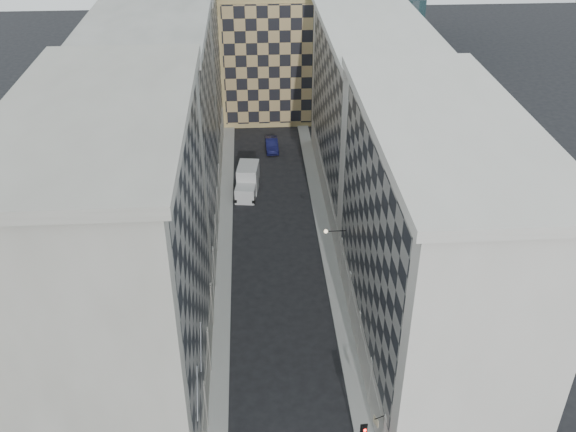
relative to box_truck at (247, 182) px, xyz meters
name	(u,v)px	position (x,y,z in m)	size (l,w,h in m)	color
sidewalk_west	(224,253)	(-2.48, -12.52, -1.28)	(1.50, 100.00, 0.15)	gray
sidewalk_east	(328,249)	(8.02, -12.52, -1.28)	(1.50, 100.00, 0.15)	gray
bldg_left_a	(123,275)	(-8.12, -31.52, 10.47)	(10.80, 22.80, 23.70)	gray
bldg_left_b	(160,140)	(-8.12, -9.52, 9.97)	(10.80, 22.80, 22.70)	gray
bldg_left_c	(179,69)	(-8.11, 12.48, 9.47)	(10.80, 22.80, 21.70)	gray
bldg_right_a	(431,248)	(13.64, -27.52, 8.96)	(10.80, 26.80, 20.70)	beige
bldg_right_b	(369,113)	(13.66, -0.52, 8.49)	(10.80, 28.80, 19.70)	beige
tan_block	(277,47)	(4.77, 25.37, 8.08)	(16.80, 14.80, 18.80)	#9D8853
flagpoles_left	(199,369)	(-3.13, -36.52, 6.64)	(0.10, 6.33, 2.33)	gray
bracket_lamp	(328,231)	(7.14, -18.52, 4.84)	(1.98, 0.36, 0.36)	black
box_truck	(247,182)	(0.00, 0.00, 0.00)	(3.03, 5.93, 3.12)	silver
dark_car	(272,145)	(3.28, 11.13, -0.60)	(1.59, 4.57, 1.51)	#10113A
shop_sign	(376,421)	(8.19, -37.76, 2.48)	(0.69, 0.60, 0.70)	black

